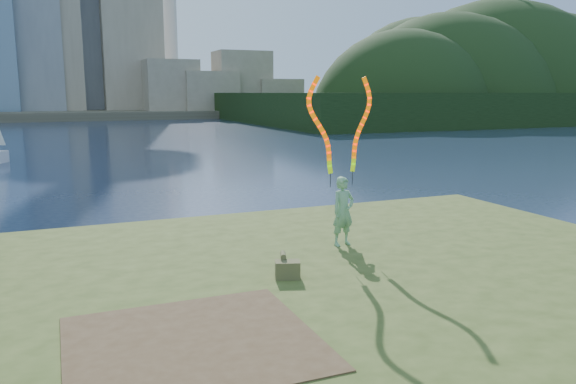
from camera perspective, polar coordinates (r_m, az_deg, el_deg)
name	(u,v)px	position (r m, az deg, el deg)	size (l,w,h in m)	color
ground	(266,297)	(11.43, -2.25, -10.60)	(320.00, 320.00, 0.00)	#1A2741
grassy_knoll	(315,324)	(9.33, 2.76, -13.25)	(20.00, 18.00, 0.80)	#384719
dirt_patch	(193,342)	(7.70, -9.67, -14.80)	(3.20, 3.00, 0.02)	#47331E
far_shore	(77,113)	(105.16, -20.64, 7.56)	(320.00, 40.00, 1.20)	#4C4738
wooded_hill	(489,118)	(94.42, 19.77, 7.13)	(78.00, 50.00, 63.00)	black
woman_with_ribbons	(343,178)	(11.90, 5.60, 1.38)	(1.96, 0.52, 3.88)	#1B6F28
canvas_bag	(287,269)	(9.98, -0.08, -7.78)	(0.51, 0.57, 0.41)	brown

